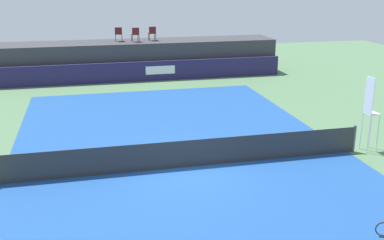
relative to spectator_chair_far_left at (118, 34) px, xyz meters
The scene contains 10 objects.
ground_plane 12.69m from the spectator_chair_far_left, 85.60° to the right, with size 48.00×48.00×0.00m, color #4C704C.
court_inner 15.63m from the spectator_chair_far_left, 86.46° to the right, with size 12.00×22.00×0.00m, color #1C478C.
sponsor_wall 2.96m from the spectator_chair_far_left, 62.87° to the right, with size 18.00×0.22×1.20m.
spectator_platform 1.86m from the spectator_chair_far_left, ahead, with size 18.00×2.80×2.20m, color #38383D.
spectator_chair_far_left is the anchor object (origin of this frame).
spectator_chair_left 1.09m from the spectator_chair_far_left, 23.52° to the right, with size 0.47×0.47×0.89m.
spectator_chair_center 2.11m from the spectator_chair_far_left, ahead, with size 0.45×0.45×0.89m.
umpire_chair 17.21m from the spectator_chair_far_left, 63.56° to the right, with size 0.49×0.49×2.76m.
tennis_net 15.56m from the spectator_chair_far_left, 86.46° to the right, with size 12.40×0.02×0.95m, color #2D2D2D.
net_post_far 17.09m from the spectator_chair_far_left, 65.04° to the right, with size 0.10×0.10×1.00m, color #4C4C51.
Camera 1 is at (-3.15, -14.01, 6.16)m, focal length 43.20 mm.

